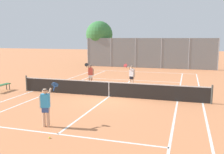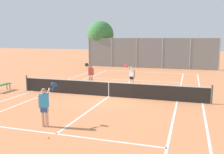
{
  "view_description": "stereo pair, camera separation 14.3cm",
  "coord_description": "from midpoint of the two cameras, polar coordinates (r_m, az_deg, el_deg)",
  "views": [
    {
      "loc": [
        4.58,
        -14.41,
        3.61
      ],
      "look_at": [
        -0.26,
        1.5,
        1.0
      ],
      "focal_mm": 40.0,
      "sensor_mm": 36.0,
      "label": 1
    },
    {
      "loc": [
        4.72,
        -14.37,
        3.61
      ],
      "look_at": [
        -0.26,
        1.5,
        1.0
      ],
      "focal_mm": 40.0,
      "sensor_mm": 36.0,
      "label": 2
    }
  ],
  "objects": [
    {
      "name": "courtside_bench",
      "position": [
        18.58,
        -23.69,
        -1.76
      ],
      "size": [
        0.36,
        1.5,
        0.47
      ],
      "color": "#2D6638",
      "rests_on": "ground"
    },
    {
      "name": "court_line_markings",
      "position": [
        15.55,
        -0.49,
        -4.5
      ],
      "size": [
        11.1,
        23.9,
        0.01
      ],
      "color": "silver",
      "rests_on": "ground"
    },
    {
      "name": "tennis_net",
      "position": [
        15.44,
        -0.49,
        -2.67
      ],
      "size": [
        12.0,
        0.1,
        1.07
      ],
      "color": "#474C47",
      "rests_on": "ground"
    },
    {
      "name": "ground_plane",
      "position": [
        15.55,
        -0.49,
        -4.51
      ],
      "size": [
        120.0,
        120.0,
        0.0
      ],
      "primitive_type": "plane",
      "color": "#CC7A4C"
    },
    {
      "name": "player_near_side",
      "position": [
        10.56,
        -14.82,
        -6.1
      ],
      "size": [
        0.56,
        0.82,
        1.77
      ],
      "color": "#D8A884",
      "rests_on": "ground"
    },
    {
      "name": "back_fence",
      "position": [
        30.47,
        8.64,
        5.43
      ],
      "size": [
        15.78,
        0.08,
        3.62
      ],
      "color": "gray",
      "rests_on": "ground"
    },
    {
      "name": "player_far_right",
      "position": [
        18.33,
        4.77,
        0.47
      ],
      "size": [
        0.79,
        0.71,
        1.77
      ],
      "color": "beige",
      "rests_on": "ground"
    },
    {
      "name": "player_far_left",
      "position": [
        19.05,
        -4.71,
        0.79
      ],
      "size": [
        0.47,
        0.87,
        1.77
      ],
      "color": "tan",
      "rests_on": "ground"
    },
    {
      "name": "loose_tennis_ball_0",
      "position": [
        9.6,
        -14.03,
        -13.24
      ],
      "size": [
        0.07,
        0.07,
        0.07
      ],
      "primitive_type": "sphere",
      "color": "#D1DB33",
      "rests_on": "ground"
    },
    {
      "name": "tree_behind_left",
      "position": [
        33.7,
        -2.48,
        9.44
      ],
      "size": [
        3.53,
        3.53,
        5.83
      ],
      "color": "brown",
      "rests_on": "ground"
    }
  ]
}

